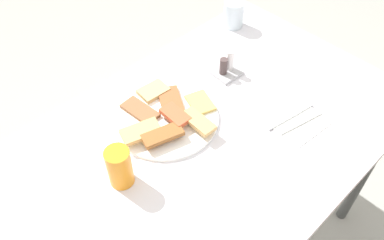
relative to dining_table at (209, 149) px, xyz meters
The scene contains 8 objects.
dining_table is the anchor object (origin of this frame).
pide_platter 0.17m from the dining_table, 65.10° to the right, with size 0.33×0.33×0.04m.
soda_can 0.33m from the dining_table, ahead, with size 0.07×0.07×0.12m, color orange.
drinking_glass 0.57m from the dining_table, 144.95° to the right, with size 0.08×0.08×0.10m, color silver.
paper_napkin 0.28m from the dining_table, 145.94° to the left, with size 0.16×0.16×0.00m, color white.
fork 0.27m from the dining_table, 149.30° to the left, with size 0.18×0.01×0.01m, color silver.
spoon 0.29m from the dining_table, 142.83° to the left, with size 0.17×0.02×0.01m, color silver.
condiment_caddy 0.29m from the dining_table, 147.45° to the right, with size 0.10×0.10×0.09m.
Camera 1 is at (0.58, 0.52, 1.68)m, focal length 37.61 mm.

